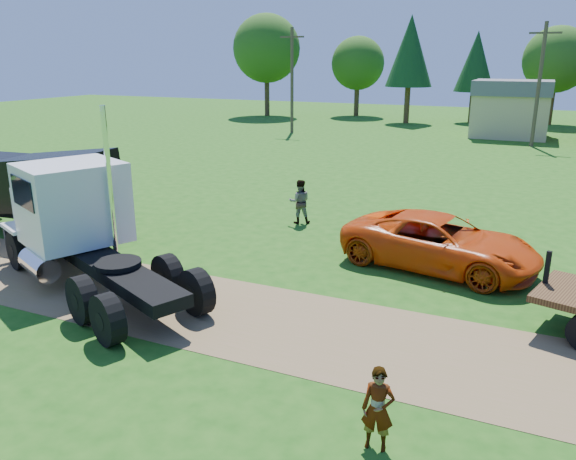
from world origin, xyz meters
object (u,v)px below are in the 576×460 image
at_px(white_semi_tractor, 75,221).
at_px(orange_pickup, 440,242).
at_px(spectator_a, 378,409).
at_px(black_dump_truck, 30,186).

bearing_deg(white_semi_tractor, orange_pickup, 52.46).
height_order(white_semi_tractor, spectator_a, white_semi_tractor).
height_order(orange_pickup, spectator_a, orange_pickup).
xyz_separation_m(orange_pickup, spectator_a, (0.56, -9.31, -0.09)).
distance_m(white_semi_tractor, orange_pickup, 11.29).
distance_m(orange_pickup, spectator_a, 9.33).
bearing_deg(black_dump_truck, orange_pickup, 4.18).
height_order(black_dump_truck, spectator_a, black_dump_truck).
height_order(black_dump_truck, orange_pickup, black_dump_truck).
bearing_deg(black_dump_truck, white_semi_tractor, -34.86).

